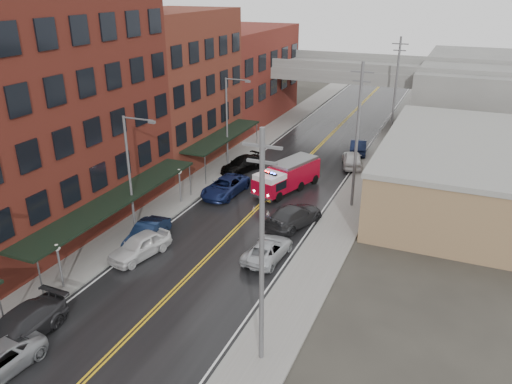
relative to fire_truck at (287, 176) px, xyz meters
The scene contains 30 objects.
road 6.45m from the fire_truck, 98.56° to the right, with size 11.00×160.00×0.02m, color black.
sidewalk_left 10.41m from the fire_truck, 142.93° to the right, with size 3.00×160.00×0.15m, color slate.
sidewalk_right 9.00m from the fire_truck, 44.36° to the right, with size 3.00×160.00×0.15m, color slate.
curb_left 9.16m from the fire_truck, 136.63° to the right, with size 0.30×160.00×0.15m, color gray.
curb_right 7.92m from the fire_truck, 52.86° to the right, with size 0.30×160.00×0.15m, color gray.
brick_building_b 20.86m from the fire_truck, 137.11° to the right, with size 9.00×20.00×18.00m, color #5D1C18.
brick_building_c 16.06m from the fire_truck, 163.28° to the left, with size 9.00×15.00×15.00m, color brown.
brick_building_far 26.42m from the fire_truck, 123.17° to the left, with size 9.00×20.00×12.00m, color maroon.
tan_building 15.57m from the fire_truck, 14.08° to the left, with size 14.00×22.00×5.00m, color #92764E.
right_far_block 37.93m from the fire_truck, 63.20° to the left, with size 18.00×30.00×8.00m, color slate.
awning_1 15.76m from the fire_truck, 122.51° to the right, with size 2.60×18.00×3.09m.
awning_2 9.58m from the fire_truck, 153.08° to the left, with size 2.60×13.00×3.09m.
globe_lamp_1 21.53m from the fire_truck, 109.94° to the right, with size 0.44×0.44×3.12m.
globe_lamp_2 9.66m from the fire_truck, 139.70° to the right, with size 0.44×0.44×3.12m.
street_lamp_1 14.82m from the fire_truck, 121.48° to the right, with size 2.64×0.22×9.00m.
street_lamp_2 9.19m from the fire_truck, 153.22° to the left, with size 2.64×0.22×9.00m.
utility_pole_0 22.66m from the fire_truck, 73.56° to the right, with size 1.80×0.24×12.00m.
utility_pole_1 8.04m from the fire_truck, 11.05° to the right, with size 1.80×0.24×12.00m.
utility_pole_2 20.39m from the fire_truck, 71.55° to the left, with size 1.80×0.24×12.00m.
overpass 26.20m from the fire_truck, 92.08° to the left, with size 40.00×10.00×7.50m.
fire_truck is the anchor object (origin of this frame).
parked_car_left_3 25.63m from the fire_truck, 103.40° to the right, with size 2.31×5.69×1.65m, color #28282A.
parked_car_left_4 15.94m from the fire_truck, 109.39° to the right, with size 1.91×4.74×1.62m, color silver.
parked_car_left_5 14.55m from the fire_truck, 114.11° to the right, with size 1.62×4.64×1.53m, color #0D1A32.
parked_car_left_6 5.61m from the fire_truck, 147.18° to the right, with size 2.54×5.50×1.53m, color #141F4D.
parked_car_left_7 6.52m from the fire_truck, 152.68° to the left, with size 2.04×5.03×1.46m, color black.
parked_car_right_0 12.19m from the fire_truck, 76.30° to the right, with size 2.21×4.79×1.33m, color #B0B4B8.
parked_car_right_1 7.06m from the fire_truck, 65.87° to the right, with size 2.26×5.57×1.62m, color #292A2C.
parked_car_right_2 9.49m from the fire_truck, 64.60° to the left, with size 1.94×4.83×1.64m, color silver.
parked_car_right_3 13.60m from the fire_truck, 74.25° to the left, with size 1.69×4.86×1.60m, color black.
Camera 1 is at (14.68, -3.35, 17.51)m, focal length 35.00 mm.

